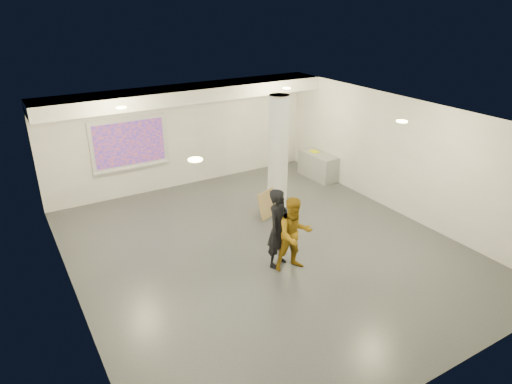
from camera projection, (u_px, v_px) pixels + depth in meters
floor at (265, 249)px, 10.26m from camera, size 8.00×9.00×0.01m
ceiling at (266, 118)px, 9.07m from camera, size 8.00×9.00×0.01m
wall_back at (184, 136)px, 13.21m from camera, size 8.00×0.01×3.00m
wall_front at (443, 300)px, 6.12m from camera, size 8.00×0.01×3.00m
wall_left at (67, 234)px, 7.79m from camera, size 0.01×9.00×3.00m
wall_right at (399, 156)px, 11.55m from camera, size 0.01×9.00×3.00m
soffit_band at (188, 93)px, 12.25m from camera, size 8.00×1.10×0.36m
downlight_nw at (121, 108)px, 10.01m from camera, size 0.22×0.22×0.02m
downlight_ne at (287, 88)px, 12.08m from camera, size 0.22×0.22×0.02m
downlight_sw at (195, 160)px, 6.86m from camera, size 0.22×0.22×0.02m
downlight_se at (402, 121)px, 8.93m from camera, size 0.22×0.22×0.02m
column at (278, 153)px, 11.79m from camera, size 0.52×0.52×3.00m
projection_screen at (129, 144)px, 12.41m from camera, size 2.10×0.13×1.42m
credenza at (318, 166)px, 14.11m from camera, size 0.61×1.36×0.78m
postit_pad at (315, 151)px, 14.12m from camera, size 0.20×0.27×0.03m
cardboard_back at (268, 204)px, 11.65m from camera, size 0.66×0.45×0.68m
cardboard_front at (268, 204)px, 11.85m from camera, size 0.48×0.19×0.52m
woman at (279, 228)px, 9.36m from camera, size 0.74×0.65×1.71m
man at (294, 234)px, 9.24m from camera, size 0.88×0.75×1.60m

